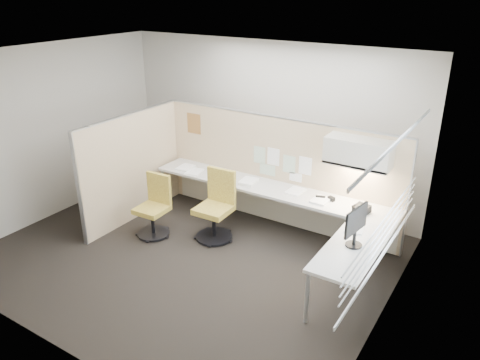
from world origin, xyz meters
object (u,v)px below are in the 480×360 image
Objects in this scene: monitor at (356,224)px; chair_right at (216,208)px; chair_left at (155,208)px; phone at (361,209)px; desk at (284,203)px.

chair_right is at bearing 89.81° from monitor.
chair_left is 3.09m from phone.
chair_left is (-1.75, -0.91, -0.16)m from desk.
monitor reaches higher than chair_right.
chair_right is 4.23× the size of phone.
chair_right reaches higher than desk.
phone is (2.04, 0.56, 0.29)m from chair_right.
chair_left is 1.87× the size of monitor.
desk is 4.22× the size of chair_left.
phone is at bearing 15.55° from chair_left.
chair_left is at bearing -156.07° from chair_right.
phone is (-0.22, 0.92, -0.24)m from monitor.
phone is (2.91, 0.98, 0.34)m from chair_left.
chair_left is at bearing -146.66° from phone.
chair_right is 2.09× the size of monitor.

